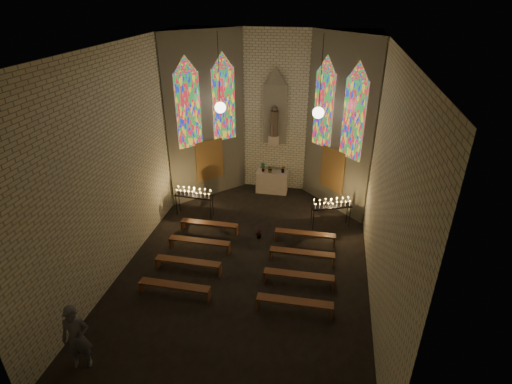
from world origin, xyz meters
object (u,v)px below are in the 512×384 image
at_px(aisle_flower_pot, 259,233).
at_px(altar, 272,182).
at_px(votive_stand_right, 332,205).
at_px(visitor, 77,338).
at_px(votive_stand_left, 194,194).

bearing_deg(aisle_flower_pot, altar, 91.52).
xyz_separation_m(aisle_flower_pot, votive_stand_right, (2.60, 1.31, 0.79)).
distance_m(aisle_flower_pot, visitor, 7.21).
bearing_deg(votive_stand_left, aisle_flower_pot, -18.52).
distance_m(votive_stand_right, visitor, 9.67).
distance_m(aisle_flower_pot, votive_stand_left, 3.19).
xyz_separation_m(altar, visitor, (-3.16, -10.20, 0.42)).
distance_m(aisle_flower_pot, votive_stand_right, 3.01).
height_order(altar, aisle_flower_pot, altar).
relative_size(votive_stand_right, visitor, 0.87).
xyz_separation_m(votive_stand_left, votive_stand_right, (5.47, 0.18, -0.01)).
distance_m(votive_stand_left, visitor, 7.52).
distance_m(altar, visitor, 10.69).
bearing_deg(altar, visitor, -107.23).
bearing_deg(aisle_flower_pot, votive_stand_left, 158.53).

